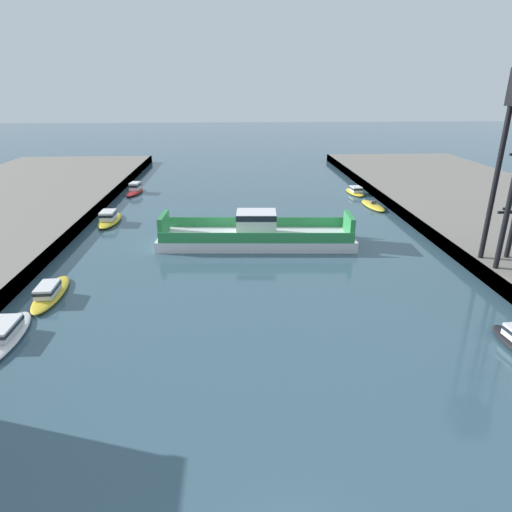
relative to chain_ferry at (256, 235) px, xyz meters
The scene contains 6 objects.
chain_ferry is the anchor object (origin of this frame).
moored_boat_mid_left 19.82m from the chain_ferry, 153.62° to the left, with size 2.33×6.91×1.62m.
moored_boat_mid_right 28.13m from the chain_ferry, 53.28° to the left, with size 2.53×5.88×1.23m.
moored_boat_far_left 30.64m from the chain_ferry, 125.57° to the left, with size 2.65×6.20×1.67m.
moored_boat_far_right 22.38m from the chain_ferry, 39.92° to the left, with size 2.71×6.55×1.00m.
moored_boat_upstream_b 20.93m from the chain_ferry, 145.67° to the right, with size 2.30×7.18×1.28m.
Camera 1 is at (-1.98, -9.99, 15.99)m, focal length 30.88 mm.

